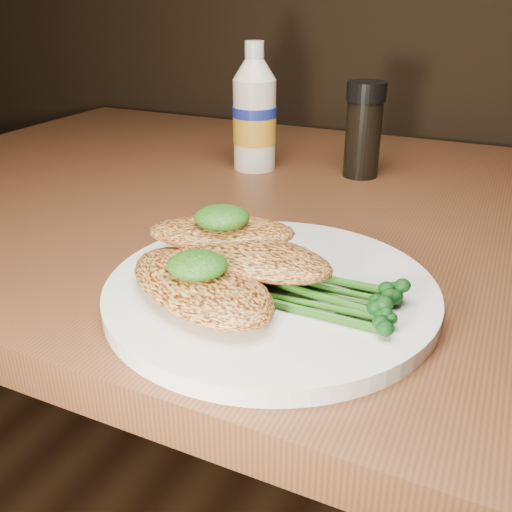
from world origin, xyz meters
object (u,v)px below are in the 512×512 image
at_px(mayo_bottle, 254,107).
at_px(plate, 271,291).
at_px(pepper_grinder, 363,130).
at_px(dining_table, 272,420).

bearing_deg(mayo_bottle, plate, -62.96).
distance_m(mayo_bottle, pepper_grinder, 0.16).
xyz_separation_m(dining_table, mayo_bottle, (-0.08, 0.11, 0.47)).
relative_size(plate, pepper_grinder, 2.18).
distance_m(plate, pepper_grinder, 0.39).
bearing_deg(dining_table, mayo_bottle, 127.18).
bearing_deg(plate, dining_table, 112.02).
relative_size(mayo_bottle, pepper_grinder, 1.37).
height_order(dining_table, mayo_bottle, mayo_bottle).
bearing_deg(plate, mayo_bottle, 117.04).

